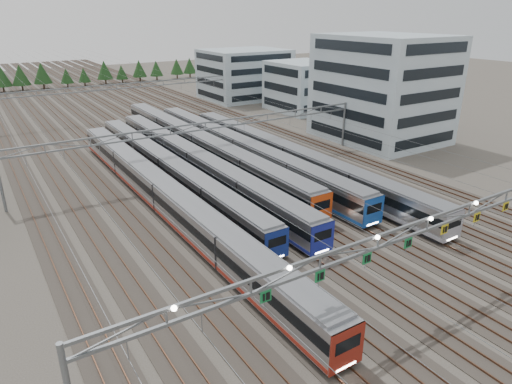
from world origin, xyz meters
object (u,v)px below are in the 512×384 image
train_e (241,150)px  gantry_mid (206,132)px  train_a (165,196)px  depot_bldg_mid (303,86)px  gantry_near (428,227)px  train_b (168,168)px  train_c (196,163)px  depot_bldg_north (245,74)px  gantry_far (117,91)px  depot_bldg_south (382,89)px  train_f (290,157)px  train_d (201,145)px

train_e → gantry_mid: bearing=-170.9°
train_a → depot_bldg_mid: 66.95m
train_e → gantry_near: 42.03m
train_b → train_c: (4.50, 0.02, 0.08)m
gantry_near → depot_bldg_north: (38.36, 92.37, -0.41)m
gantry_far → depot_bldg_mid: depot_bldg_mid is taller
gantry_near → gantry_far: 85.12m
train_b → depot_bldg_north: (45.07, 53.25, 4.58)m
gantry_near → depot_bldg_north: bearing=67.4°
train_c → gantry_mid: bearing=23.6°
depot_bldg_north → depot_bldg_south: bearing=-91.2°
train_b → train_e: train_e is taller
gantry_near → gantry_far: (0.05, 85.12, -0.70)m
train_a → train_c: train_a is taller
train_a → depot_bldg_mid: (52.97, 40.78, 3.68)m
depot_bldg_mid → depot_bldg_south: bearing=-98.7°
train_e → depot_bldg_mid: (34.97, 28.64, 3.65)m
gantry_mid → depot_bldg_mid: (41.72, 29.72, -0.48)m
train_a → train_e: size_ratio=1.10×
gantry_mid → train_c: bearing=-156.4°
train_f → depot_bldg_mid: size_ratio=3.63×
depot_bldg_south → depot_bldg_north: size_ratio=1.00×
train_a → train_f: 22.99m
train_a → train_b: bearing=65.9°
train_c → gantry_near: size_ratio=1.04×
depot_bldg_south → depot_bldg_north: 52.34m
train_c → train_a: bearing=-131.8°
train_c → train_d: bearing=60.0°
depot_bldg_mid → train_e: bearing=-140.7°
train_c → depot_bldg_south: bearing=1.4°
depot_bldg_south → gantry_far: bearing=129.6°
train_a → train_c: 13.51m
train_b → gantry_near: bearing=-80.3°
depot_bldg_south → depot_bldg_north: (1.12, 52.24, -3.00)m
train_e → gantry_near: gantry_near is taller
train_d → train_a: bearing=-127.1°
train_a → train_d: bearing=52.9°
train_c → train_f: size_ratio=1.00×
depot_bldg_mid → depot_bldg_north: size_ratio=0.73×
gantry_far → depot_bldg_mid: (41.72, -15.28, -0.48)m
gantry_near → depot_bldg_mid: depot_bldg_mid is taller
train_e → train_f: 8.69m
train_f → depot_bldg_mid: bearing=49.8°
depot_bldg_south → gantry_mid: bearing=-180.0°
train_b → train_c: 4.50m
train_b → train_e: bearing=8.7°
depot_bldg_south → depot_bldg_mid: bearing=81.3°
train_b → train_f: bearing=-16.6°
gantry_far → depot_bldg_south: (37.20, -44.99, 3.29)m
train_b → train_f: train_f is taller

